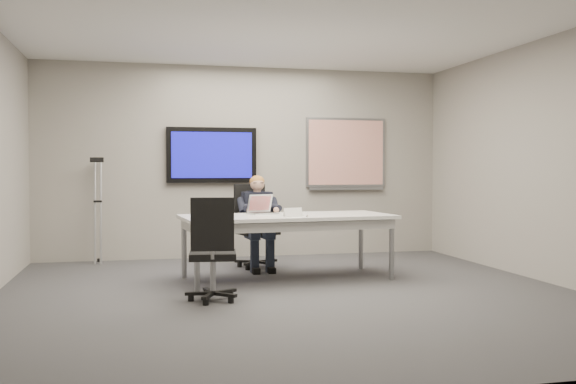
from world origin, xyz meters
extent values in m
cube|color=#3A3A3C|center=(0.00, 0.00, 0.00)|extent=(6.00, 6.00, 0.02)
cube|color=white|center=(0.00, 0.00, 2.80)|extent=(6.00, 6.00, 0.02)
cube|color=gray|center=(0.00, 3.00, 1.40)|extent=(6.00, 0.02, 2.80)
cube|color=gray|center=(0.00, -3.00, 1.40)|extent=(6.00, 0.02, 2.80)
cube|color=gray|center=(3.00, 0.00, 1.40)|extent=(0.02, 6.00, 2.80)
cube|color=white|center=(0.16, 0.94, 0.74)|extent=(2.53, 1.23, 0.04)
cube|color=#B9B9B4|center=(0.16, 0.94, 0.65)|extent=(2.42, 1.12, 0.10)
cylinder|color=gray|center=(-0.94, 0.42, 0.36)|extent=(0.06, 0.06, 0.72)
cylinder|color=gray|center=(1.34, 0.62, 0.36)|extent=(0.06, 0.06, 0.72)
cylinder|color=gray|center=(-1.02, 1.27, 0.36)|extent=(0.06, 0.06, 0.72)
cylinder|color=gray|center=(1.26, 1.47, 0.36)|extent=(0.06, 0.06, 0.72)
cube|color=black|center=(-0.50, 2.95, 1.50)|extent=(1.30, 0.08, 0.80)
cube|color=#0D0C84|center=(-0.50, 2.90, 1.50)|extent=(1.16, 0.01, 0.66)
cube|color=gray|center=(1.55, 2.98, 1.55)|extent=(1.25, 0.04, 1.05)
cube|color=white|center=(1.55, 2.95, 1.55)|extent=(1.18, 0.01, 0.98)
cube|color=gray|center=(1.55, 2.94, 1.00)|extent=(1.18, 0.05, 0.04)
cylinder|color=gray|center=(-0.03, 1.90, 0.29)|extent=(0.06, 0.06, 0.37)
cube|color=black|center=(-0.03, 1.90, 0.48)|extent=(0.58, 0.58, 0.07)
cube|color=black|center=(-0.09, 2.12, 0.82)|extent=(0.44, 0.16, 0.54)
cylinder|color=gray|center=(-0.83, -0.11, 0.27)|extent=(0.06, 0.06, 0.35)
cube|color=black|center=(-0.83, -0.11, 0.45)|extent=(0.50, 0.50, 0.07)
cube|color=black|center=(-0.86, -0.32, 0.77)|extent=(0.41, 0.10, 0.51)
cube|color=black|center=(-0.03, 1.87, 0.74)|extent=(0.39, 0.24, 0.52)
cube|color=#3C2018|center=(-0.03, 1.75, 0.77)|extent=(0.20, 0.03, 0.25)
sphere|color=tan|center=(-0.03, 1.84, 1.11)|extent=(0.19, 0.19, 0.19)
ellipsoid|color=#986526|center=(-0.03, 1.85, 1.13)|extent=(0.20, 0.20, 0.16)
cube|color=#B9B9BB|center=(-0.10, 1.13, 0.77)|extent=(0.39, 0.33, 0.02)
cube|color=black|center=(-0.10, 1.12, 0.78)|extent=(0.31, 0.25, 0.00)
cube|color=#B9B9BB|center=(-0.10, 1.27, 0.88)|extent=(0.33, 0.19, 0.22)
cube|color=red|center=(-0.10, 1.27, 0.88)|extent=(0.29, 0.16, 0.18)
cylinder|color=black|center=(0.33, 0.66, 0.76)|extent=(0.05, 0.13, 0.01)
camera|label=1|loc=(-1.53, -6.37, 1.29)|focal=40.00mm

